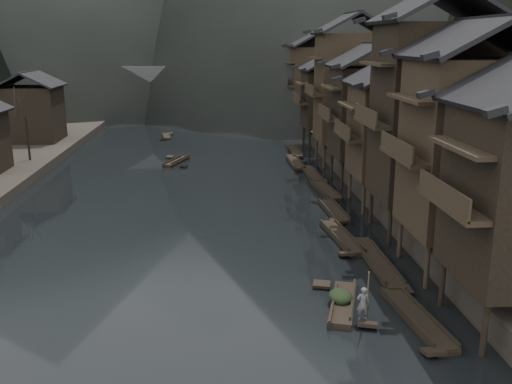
{
  "coord_description": "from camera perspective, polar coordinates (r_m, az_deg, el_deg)",
  "views": [
    {
      "loc": [
        2.78,
        -31.97,
        13.37
      ],
      "look_at": [
        5.56,
        8.66,
        2.5
      ],
      "focal_mm": 40.0,
      "sensor_mm": 36.0,
      "label": 1
    }
  ],
  "objects": [
    {
      "name": "water",
      "position": [
        34.77,
        -8.27,
        -7.84
      ],
      "size": [
        300.0,
        300.0,
        0.0
      ],
      "primitive_type": "plane",
      "color": "black",
      "rests_on": "ground"
    },
    {
      "name": "right_bank",
      "position": [
        79.84,
        20.03,
        5.06
      ],
      "size": [
        40.0,
        200.0,
        1.8
      ],
      "primitive_type": "cube",
      "color": "#2D2823",
      "rests_on": "ground"
    },
    {
      "name": "stilt_houses",
      "position": [
        53.26,
        12.09,
        9.89
      ],
      "size": [
        9.0,
        67.6,
        16.89
      ],
      "color": "black",
      "rests_on": "ground"
    },
    {
      "name": "moored_sampans",
      "position": [
        48.99,
        7.13,
        -0.76
      ],
      "size": [
        3.1,
        50.27,
        0.47
      ],
      "color": "black",
      "rests_on": "water"
    },
    {
      "name": "midriver_boats",
      "position": [
        72.96,
        -8.48,
        4.39
      ],
      "size": [
        4.78,
        22.9,
        0.44
      ],
      "color": "black",
      "rests_on": "water"
    },
    {
      "name": "stone_bridge",
      "position": [
        104.34,
        -5.52,
        10.34
      ],
      "size": [
        40.0,
        6.0,
        9.0
      ],
      "color": "#4C4C4F",
      "rests_on": "ground"
    },
    {
      "name": "hero_sampan",
      "position": [
        30.38,
        8.68,
        -10.93
      ],
      "size": [
        2.51,
        5.6,
        0.44
      ],
      "color": "black",
      "rests_on": "water"
    },
    {
      "name": "cargo_heap",
      "position": [
        30.33,
        8.49,
        -9.7
      ],
      "size": [
        1.22,
        1.6,
        0.73
      ],
      "primitive_type": "ellipsoid",
      "color": "black",
      "rests_on": "hero_sampan"
    },
    {
      "name": "boatman",
      "position": [
        28.4,
        10.67,
        -10.49
      ],
      "size": [
        0.66,
        0.46,
        1.72
      ],
      "primitive_type": "imported",
      "rotation": [
        0.0,
        0.0,
        3.06
      ],
      "color": "slate",
      "rests_on": "hero_sampan"
    },
    {
      "name": "bamboo_pole",
      "position": [
        27.37,
        11.36,
        -5.14
      ],
      "size": [
        0.74,
        2.5,
        3.89
      ],
      "primitive_type": "cylinder",
      "rotation": [
        0.58,
        0.0,
        -0.27
      ],
      "color": "#8C7A51",
      "rests_on": "boatman"
    }
  ]
}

